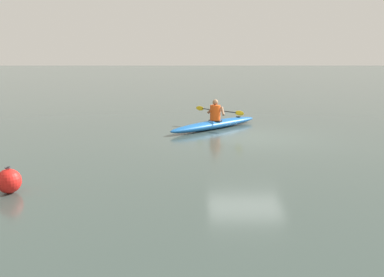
% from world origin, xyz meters
% --- Properties ---
extents(ground_plane, '(160.00, 160.00, 0.00)m').
position_xyz_m(ground_plane, '(0.00, 0.00, 0.00)').
color(ground_plane, '#384742').
extents(kayak, '(3.58, 3.58, 0.31)m').
position_xyz_m(kayak, '(0.97, -1.67, 0.16)').
color(kayak, '#1959A5').
rests_on(kayak, ground).
extents(kayaker, '(1.70, 1.69, 0.77)m').
position_xyz_m(kayaker, '(0.96, -1.69, 0.63)').
color(kayaker, '#E04C14').
rests_on(kayaker, kayak).
extents(mooring_buoy_white_far, '(0.49, 0.49, 0.54)m').
position_xyz_m(mooring_buoy_white_far, '(5.51, 5.96, 0.25)').
color(mooring_buoy_white_far, red).
rests_on(mooring_buoy_white_far, ground).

